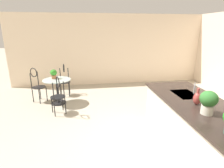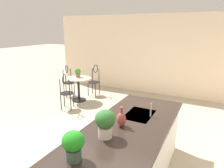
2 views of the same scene
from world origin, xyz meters
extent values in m
plane|color=#B2A893|center=(0.00, 0.00, 0.00)|extent=(40.00, 40.00, 0.00)
cube|color=beige|center=(-4.26, 0.00, 1.35)|extent=(0.12, 7.80, 2.70)
cube|color=white|center=(0.30, 0.85, 0.44)|extent=(2.70, 0.96, 0.88)
cube|color=#2D231E|center=(0.30, 0.85, 0.90)|extent=(2.80, 1.06, 0.04)
cube|color=#B2B5BA|center=(-0.25, 0.85, 0.91)|extent=(0.56, 0.40, 0.03)
cylinder|color=black|center=(-2.39, -1.91, 0.01)|extent=(0.44, 0.44, 0.03)
cylinder|color=black|center=(-2.39, -1.91, 0.38)|extent=(0.07, 0.07, 0.69)
cylinder|color=#B2C6C1|center=(-2.39, -1.91, 0.73)|extent=(0.80, 0.80, 0.01)
cylinder|color=black|center=(-1.77, -1.99, 0.23)|extent=(0.03, 0.03, 0.45)
cylinder|color=black|center=(-1.87, -1.73, 0.23)|extent=(0.03, 0.03, 0.45)
cylinder|color=black|center=(-1.51, -1.89, 0.23)|extent=(0.03, 0.03, 0.45)
cylinder|color=black|center=(-1.61, -1.63, 0.23)|extent=(0.03, 0.03, 0.45)
cylinder|color=black|center=(-1.69, -1.81, 0.46)|extent=(0.49, 0.49, 0.02)
cylinder|color=black|center=(-1.50, -1.87, 0.68)|extent=(0.03, 0.03, 0.45)
cylinder|color=black|center=(-1.60, -1.63, 0.68)|extent=(0.03, 0.03, 0.45)
torus|color=black|center=(-1.55, -1.75, 0.90)|extent=(0.27, 0.13, 0.28)
cylinder|color=black|center=(-2.92, -1.63, 0.23)|extent=(0.02, 0.02, 0.45)
cylinder|color=black|center=(-2.92, -1.91, 0.23)|extent=(0.02, 0.02, 0.45)
cylinder|color=black|center=(-3.20, -1.64, 0.23)|extent=(0.02, 0.02, 0.45)
cylinder|color=black|center=(-3.20, -1.92, 0.23)|extent=(0.02, 0.02, 0.45)
cylinder|color=black|center=(-3.06, -1.78, 0.46)|extent=(0.39, 0.39, 0.02)
cylinder|color=black|center=(-3.21, -1.65, 0.68)|extent=(0.02, 0.02, 0.45)
cylinder|color=black|center=(-3.21, -1.91, 0.68)|extent=(0.02, 0.02, 0.45)
torus|color=black|center=(-3.21, -1.78, 0.90)|extent=(0.28, 0.03, 0.28)
cylinder|color=black|center=(-2.65, -2.29, 0.23)|extent=(0.03, 0.03, 0.45)
cylinder|color=black|center=(-2.42, -2.45, 0.23)|extent=(0.03, 0.03, 0.45)
cylinder|color=black|center=(-2.81, -2.52, 0.23)|extent=(0.03, 0.03, 0.45)
cylinder|color=black|center=(-2.58, -2.68, 0.23)|extent=(0.03, 0.03, 0.45)
cylinder|color=black|center=(-2.62, -2.49, 0.46)|extent=(0.53, 0.53, 0.02)
cylinder|color=black|center=(-2.81, -2.54, 0.68)|extent=(0.03, 0.03, 0.45)
cylinder|color=black|center=(-2.60, -2.68, 0.68)|extent=(0.03, 0.03, 0.45)
torus|color=black|center=(-2.70, -2.61, 0.90)|extent=(0.18, 0.25, 0.28)
cylinder|color=#B2B5BA|center=(-0.25, 1.03, 1.03)|extent=(0.02, 0.02, 0.22)
cylinder|color=#9E603D|center=(-2.50, -2.00, 0.79)|extent=(0.13, 0.13, 0.11)
ellipsoid|color=#338C28|center=(-2.50, -2.00, 0.93)|extent=(0.19, 0.19, 0.18)
cylinder|color=#385147|center=(1.15, 0.64, 0.98)|extent=(0.16, 0.16, 0.13)
ellipsoid|color=#1F8A1F|center=(1.15, 0.64, 1.14)|extent=(0.23, 0.23, 0.21)
cylinder|color=beige|center=(0.60, 0.70, 0.99)|extent=(0.18, 0.18, 0.14)
ellipsoid|color=#2C652A|center=(0.60, 0.70, 1.17)|extent=(0.26, 0.26, 0.23)
ellipsoid|color=#993D38|center=(0.25, 0.76, 1.02)|extent=(0.13, 0.13, 0.21)
cylinder|color=#993D38|center=(0.25, 0.76, 1.17)|extent=(0.04, 0.04, 0.08)
camera|label=1|loc=(2.82, -1.07, 2.14)|focal=28.90mm
camera|label=2|loc=(2.59, 1.82, 2.24)|focal=32.58mm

